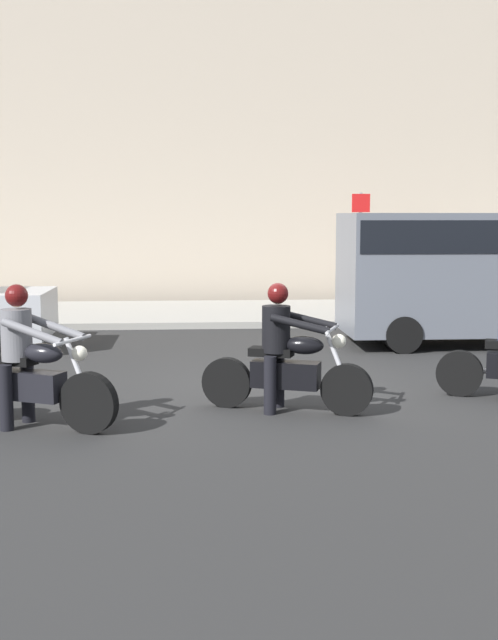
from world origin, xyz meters
name	(u,v)px	position (x,y,z in m)	size (l,w,h in m)	color
ground_plane	(275,387)	(0.00, 0.00, 0.00)	(80.00, 80.00, 0.00)	#272727
sidewalk_slab	(240,313)	(0.00, 8.00, 0.07)	(40.00, 4.40, 0.14)	#99968E
building_facade	(232,84)	(0.00, 11.40, 5.81)	(40.00, 1.40, 11.62)	#B7A893
motorcycle_with_rider_black_leather	(285,359)	(-0.03, -1.40, 0.64)	(2.01, 0.95, 1.55)	black
motorcycle_with_rider_gray	(26,370)	(-2.97, -1.94, 0.65)	(2.08, 1.08, 1.60)	black
parked_van_slate_gray	(468,269)	(3.88, 3.47, 1.37)	(4.52, 1.96, 2.38)	slate
street_sign_post	(360,238)	(2.98, 8.71, 1.79)	(0.44, 0.08, 2.74)	gray
pedestrian_bystander	(432,268)	(4.42, 7.48, 1.14)	(0.34, 0.34, 1.71)	black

